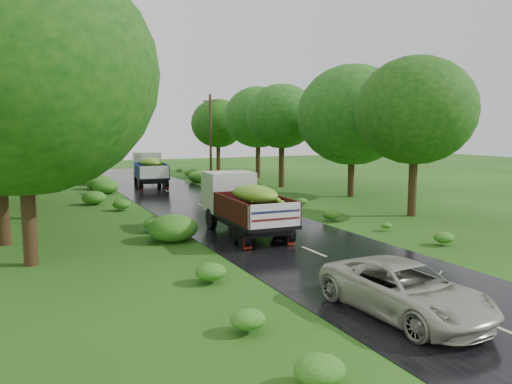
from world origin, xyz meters
TOP-DOWN VIEW (x-y plane):
  - ground at (0.00, 0.00)m, footprint 120.00×120.00m
  - road at (0.00, 5.00)m, footprint 6.50×80.00m
  - road_lines at (0.00, 6.00)m, footprint 0.12×69.60m
  - truck_near at (-1.05, 7.94)m, footprint 2.39×6.05m
  - truck_far at (-0.32, 27.24)m, footprint 2.92×6.30m
  - car at (-1.38, -2.21)m, footprint 2.36×4.64m
  - utility_pole at (4.25, 25.95)m, footprint 1.24×0.21m
  - trees_left at (-10.03, 20.55)m, footprint 7.06×34.63m
  - trees_right at (9.37, 21.68)m, footprint 5.19×31.49m
  - shrubs at (0.00, 14.00)m, footprint 11.90×44.00m

SIDE VIEW (x-z plane):
  - ground at x=0.00m, z-range 0.00..0.00m
  - road at x=0.00m, z-range 0.00..0.02m
  - road_lines at x=0.00m, z-range 0.02..0.02m
  - shrubs at x=0.00m, z-range 0.00..0.70m
  - car at x=-1.38m, z-range 0.02..1.28m
  - truck_near at x=-1.05m, z-range 0.16..2.66m
  - truck_far at x=-0.32m, z-range 0.17..2.72m
  - utility_pole at x=4.25m, z-range 0.11..7.20m
  - trees_right at x=9.37m, z-range 1.72..8.74m
  - trees_left at x=-10.03m, z-range 1.84..11.56m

